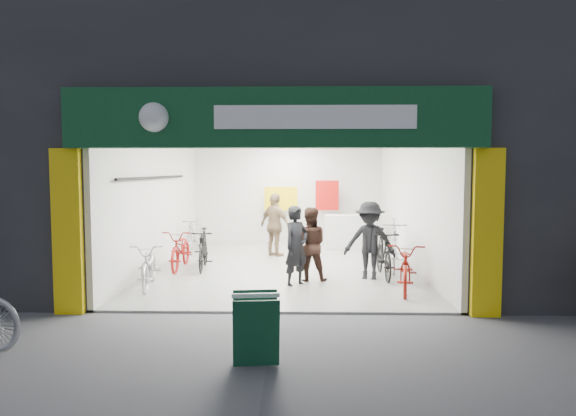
{
  "coord_description": "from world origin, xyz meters",
  "views": [
    {
      "loc": [
        0.38,
        -7.93,
        2.27
      ],
      "look_at": [
        0.16,
        1.5,
        1.57
      ],
      "focal_mm": 32.0,
      "sensor_mm": 36.0,
      "label": 1
    }
  ],
  "objects": [
    {
      "name": "ground",
      "position": [
        0.0,
        0.0,
        0.0
      ],
      "size": [
        60.0,
        60.0,
        0.0
      ],
      "primitive_type": "plane",
      "color": "#56565B",
      "rests_on": "ground"
    },
    {
      "name": "building",
      "position": [
        0.91,
        4.99,
        4.31
      ],
      "size": [
        17.0,
        10.27,
        8.0
      ],
      "color": "#232326",
      "rests_on": "ground"
    },
    {
      "name": "bike_left_front",
      "position": [
        -2.5,
        1.73,
        0.44
      ],
      "size": [
        0.86,
        1.77,
        0.89
      ],
      "primitive_type": "imported",
      "rotation": [
        0.0,
        0.0,
        0.16
      ],
      "color": "#AFAFB4",
      "rests_on": "ground"
    },
    {
      "name": "bike_left_midfront",
      "position": [
        -1.8,
        3.47,
        0.48
      ],
      "size": [
        0.59,
        1.62,
        0.95
      ],
      "primitive_type": "imported",
      "rotation": [
        0.0,
        0.0,
        0.09
      ],
      "color": "black",
      "rests_on": "ground"
    },
    {
      "name": "bike_left_midback",
      "position": [
        -2.32,
        3.55,
        0.46
      ],
      "size": [
        0.66,
        1.78,
        0.93
      ],
      "primitive_type": "imported",
      "rotation": [
        0.0,
        0.0,
        0.02
      ],
      "color": "#9D120E",
      "rests_on": "ground"
    },
    {
      "name": "bike_left_back",
      "position": [
        -2.5,
        6.01,
        0.48
      ],
      "size": [
        0.72,
        1.65,
        0.96
      ],
      "primitive_type": "imported",
      "rotation": [
        0.0,
        0.0,
        -0.18
      ],
      "color": "#A2A1A6",
      "rests_on": "ground"
    },
    {
      "name": "bike_right_front",
      "position": [
        2.13,
        2.71,
        0.52
      ],
      "size": [
        0.49,
        1.74,
        1.04
      ],
      "primitive_type": "imported",
      "rotation": [
        0.0,
        0.0,
        -0.0
      ],
      "color": "black",
      "rests_on": "ground"
    },
    {
      "name": "bike_right_mid",
      "position": [
        2.36,
        1.53,
        0.47
      ],
      "size": [
        0.98,
        1.9,
        0.95
      ],
      "primitive_type": "imported",
      "rotation": [
        0.0,
        0.0,
        -0.2
      ],
      "color": "maroon",
      "rests_on": "ground"
    },
    {
      "name": "bike_right_back",
      "position": [
        2.5,
        3.61,
        0.58
      ],
      "size": [
        0.85,
        2.0,
        1.16
      ],
      "primitive_type": "imported",
      "rotation": [
        0.0,
        0.0,
        -0.16
      ],
      "color": "#BBBCC1",
      "rests_on": "ground"
    },
    {
      "name": "customer_a",
      "position": [
        0.31,
        1.9,
        0.79
      ],
      "size": [
        0.68,
        0.67,
        1.58
      ],
      "primitive_type": "imported",
      "rotation": [
        0.0,
        0.0,
        0.78
      ],
      "color": "black",
      "rests_on": "ground"
    },
    {
      "name": "customer_b",
      "position": [
        0.57,
        2.34,
        0.76
      ],
      "size": [
        0.76,
        0.6,
        1.52
      ],
      "primitive_type": "imported",
      "rotation": [
        0.0,
        0.0,
        3.17
      ],
      "color": "#331E17",
      "rests_on": "ground"
    },
    {
      "name": "customer_c",
      "position": [
        1.8,
        2.47,
        0.81
      ],
      "size": [
        1.18,
        0.87,
        1.63
      ],
      "primitive_type": "imported",
      "rotation": [
        0.0,
        0.0,
        -0.28
      ],
      "color": "black",
      "rests_on": "ground"
    },
    {
      "name": "customer_d",
      "position": [
        -0.26,
        5.24,
        0.84
      ],
      "size": [
        1.01,
        0.95,
        1.67
      ],
      "primitive_type": "imported",
      "rotation": [
        0.0,
        0.0,
        2.42
      ],
      "color": "#896E50",
      "rests_on": "ground"
    },
    {
      "name": "sandwich_board",
      "position": [
        -0.13,
        -2.13,
        0.45
      ],
      "size": [
        0.59,
        0.6,
        0.82
      ],
      "rotation": [
        0.0,
        0.0,
        0.11
      ],
      "color": "#0F3F26",
      "rests_on": "ground"
    }
  ]
}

